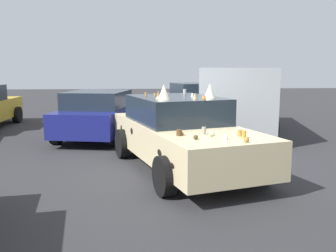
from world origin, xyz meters
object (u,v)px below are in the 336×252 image
at_px(art_car_decorated, 181,133).
at_px(parked_sedan_near_right, 196,100).
at_px(parked_van_row_back_far, 233,96).
at_px(parked_sedan_row_back_center, 101,114).

distance_m(art_car_decorated, parked_sedan_near_right, 8.53).
xyz_separation_m(art_car_decorated, parked_van_row_back_far, (4.13, -2.13, 0.42)).
relative_size(parked_van_row_back_far, parked_sedan_near_right, 1.23).
height_order(art_car_decorated, parked_sedan_near_right, art_car_decorated).
height_order(parked_sedan_row_back_center, parked_sedan_near_right, parked_sedan_near_right).
xyz_separation_m(art_car_decorated, parked_sedan_near_right, (8.39, -1.56, -0.04)).
distance_m(art_car_decorated, parked_sedan_row_back_center, 4.16).
bearing_deg(parked_sedan_row_back_center, parked_sedan_near_right, -25.32).
distance_m(parked_van_row_back_far, parked_sedan_row_back_center, 4.21).
xyz_separation_m(parked_van_row_back_far, parked_sedan_near_right, (4.26, 0.57, -0.47)).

